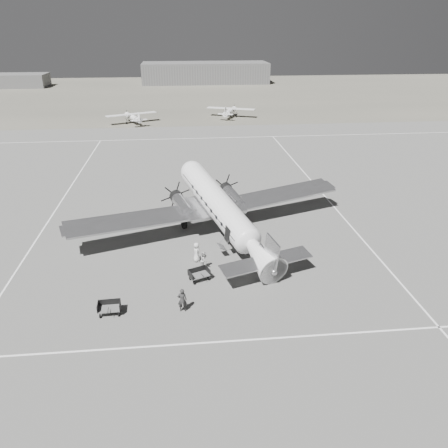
{
  "coord_description": "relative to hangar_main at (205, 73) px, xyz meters",
  "views": [
    {
      "loc": [
        -4.38,
        -35.65,
        18.05
      ],
      "look_at": [
        -0.89,
        -1.15,
        2.2
      ],
      "focal_mm": 35.0,
      "sensor_mm": 36.0,
      "label": 1
    }
  ],
  "objects": [
    {
      "name": "baggage_cart_near",
      "position": [
        -8.37,
        -126.59,
        -2.84
      ],
      "size": [
        1.95,
        1.7,
        0.92
      ],
      "primitive_type": null,
      "rotation": [
        0.0,
        0.0,
        0.41
      ],
      "color": "#575757",
      "rests_on": "ground"
    },
    {
      "name": "light_plane_left",
      "position": [
        -18.73,
        -66.14,
        -2.22
      ],
      "size": [
        12.92,
        11.94,
        2.15
      ],
      "primitive_type": null,
      "rotation": [
        0.0,
        0.0,
        0.42
      ],
      "color": "white",
      "rests_on": "ground"
    },
    {
      "name": "grass_infield",
      "position": [
        -5.0,
        -25.0,
        -3.3
      ],
      "size": [
        260.0,
        90.0,
        0.01
      ],
      "primitive_type": "cube",
      "color": "#696558",
      "rests_on": "ground"
    },
    {
      "name": "ground",
      "position": [
        -5.0,
        -120.0,
        -3.3
      ],
      "size": [
        260.0,
        260.0,
        0.0
      ],
      "primitive_type": "plane",
      "color": "slate",
      "rests_on": "ground"
    },
    {
      "name": "ramp_agent",
      "position": [
        -7.89,
        -124.84,
        -2.54
      ],
      "size": [
        0.74,
        0.86,
        1.52
      ],
      "primitive_type": "imported",
      "rotation": [
        0.0,
        0.0,
        1.33
      ],
      "color": "#B1B1AF",
      "rests_on": "ground"
    },
    {
      "name": "taxi_line_left",
      "position": [
        -23.0,
        -110.0,
        -3.29
      ],
      "size": [
        0.15,
        60.0,
        0.01
      ],
      "primitive_type": "cube",
      "color": "white",
      "rests_on": "ground"
    },
    {
      "name": "taxi_line_horizon",
      "position": [
        -5.0,
        -80.0,
        -3.29
      ],
      "size": [
        90.0,
        0.15,
        0.01
      ],
      "primitive_type": "cube",
      "color": "white",
      "rests_on": "ground"
    },
    {
      "name": "passenger",
      "position": [
        -8.42,
        -123.59,
        -2.45
      ],
      "size": [
        0.56,
        0.84,
        1.7
      ],
      "primitive_type": "imported",
      "rotation": [
        0.0,
        0.0,
        1.59
      ],
      "color": "silver",
      "rests_on": "ground"
    },
    {
      "name": "taxi_line_near",
      "position": [
        -5.0,
        -134.0,
        -3.29
      ],
      "size": [
        60.0,
        0.15,
        0.01
      ],
      "primitive_type": "cube",
      "color": "white",
      "rests_on": "ground"
    },
    {
      "name": "light_plane_right",
      "position": [
        1.49,
        -61.69,
        -2.21
      ],
      "size": [
        12.83,
        11.71,
        2.17
      ],
      "primitive_type": null,
      "rotation": [
        0.0,
        0.0,
        -0.37
      ],
      "color": "white",
      "rests_on": "ground"
    },
    {
      "name": "taxi_line_right",
      "position": [
        7.0,
        -120.0,
        -3.29
      ],
      "size": [
        0.15,
        80.0,
        0.01
      ],
      "primitive_type": "cube",
      "color": "white",
      "rests_on": "ground"
    },
    {
      "name": "ground_crew",
      "position": [
        -9.71,
        -130.48,
        -2.41
      ],
      "size": [
        0.66,
        0.45,
        1.77
      ],
      "primitive_type": "imported",
      "rotation": [
        0.0,
        0.0,
        3.1
      ],
      "color": "#292929",
      "rests_on": "ground"
    },
    {
      "name": "shed_secondary",
      "position": [
        -60.0,
        -5.0,
        -1.3
      ],
      "size": [
        18.0,
        10.0,
        4.0
      ],
      "primitive_type": "cube",
      "color": "#575757",
      "rests_on": "ground"
    },
    {
      "name": "baggage_cart_far",
      "position": [
        -14.69,
        -130.34,
        -2.85
      ],
      "size": [
        1.66,
        1.21,
        0.91
      ],
      "primitive_type": null,
      "rotation": [
        0.0,
        0.0,
        0.05
      ],
      "color": "#575757",
      "rests_on": "ground"
    },
    {
      "name": "hangar_main",
      "position": [
        0.0,
        0.0,
        0.0
      ],
      "size": [
        42.0,
        14.0,
        6.6
      ],
      "color": "#5E5E5E",
      "rests_on": "ground"
    },
    {
      "name": "dc3_airliner",
      "position": [
        -5.89,
        -119.15,
        -0.66
      ],
      "size": [
        32.52,
        27.33,
        5.28
      ],
      "primitive_type": null,
      "rotation": [
        0.0,
        0.0,
        0.34
      ],
      "color": "#B5B5B7",
      "rests_on": "ground"
    }
  ]
}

